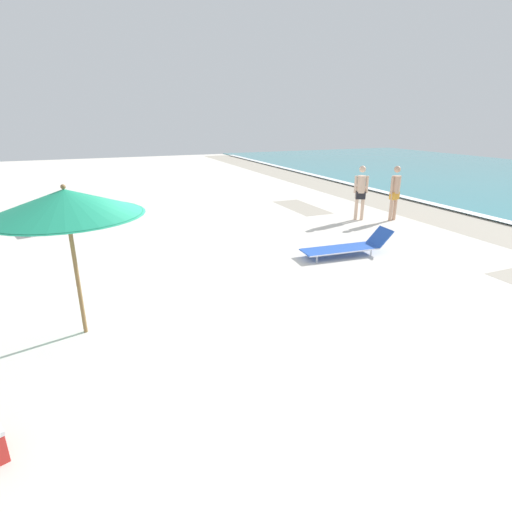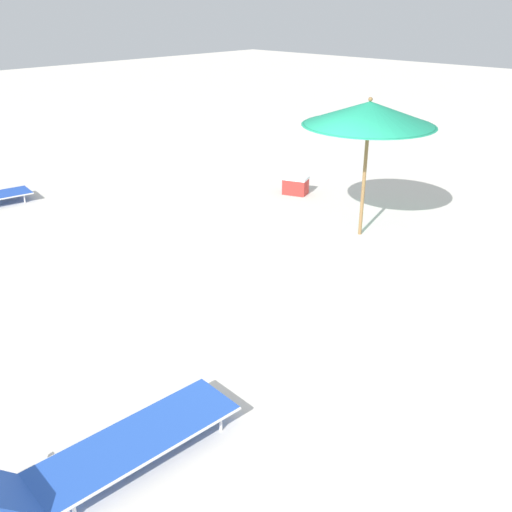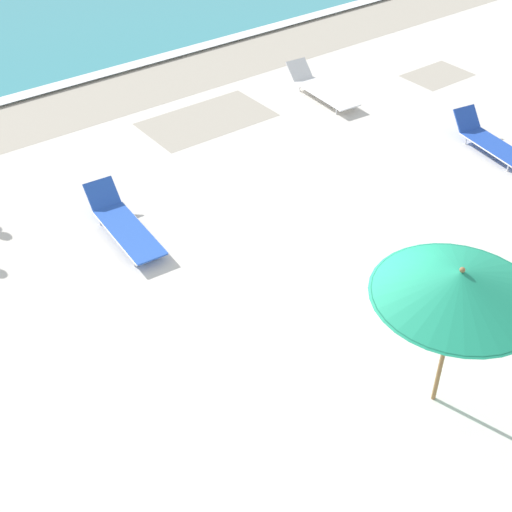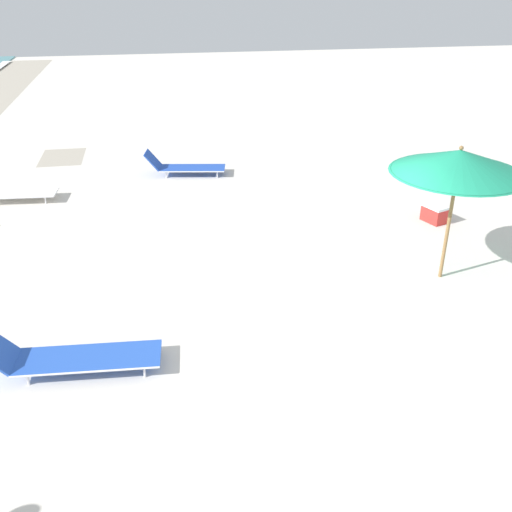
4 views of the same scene
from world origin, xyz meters
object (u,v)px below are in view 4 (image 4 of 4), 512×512
(sun_lounger_beside_umbrella, at_px, (4,192))
(sun_lounger_near_water_left, at_px, (184,166))
(sun_lounger_under_umbrella, at_px, (71,357))
(cooler_box, at_px, (435,213))
(beach_umbrella, at_px, (459,162))

(sun_lounger_beside_umbrella, distance_m, sun_lounger_near_water_left, 4.33)
(sun_lounger_under_umbrella, distance_m, cooler_box, 7.95)
(sun_lounger_near_water_left, bearing_deg, cooler_box, -118.75)
(cooler_box, bearing_deg, sun_lounger_beside_umbrella, -127.73)
(sun_lounger_under_umbrella, xyz_separation_m, sun_lounger_near_water_left, (7.77, -1.99, 0.01))
(beach_umbrella, xyz_separation_m, cooler_box, (2.26, -0.97, -1.88))
(beach_umbrella, distance_m, sun_lounger_beside_umbrella, 9.83)
(beach_umbrella, xyz_separation_m, sun_lounger_near_water_left, (6.24, 4.03, -1.84))
(beach_umbrella, height_order, cooler_box, beach_umbrella)
(sun_lounger_under_umbrella, bearing_deg, cooler_box, -57.46)
(cooler_box, bearing_deg, beach_umbrella, -43.74)
(sun_lounger_under_umbrella, height_order, sun_lounger_beside_umbrella, sun_lounger_under_umbrella)
(sun_lounger_near_water_left, bearing_deg, sun_lounger_beside_umbrella, 115.16)
(sun_lounger_near_water_left, height_order, cooler_box, sun_lounger_near_water_left)
(beach_umbrella, relative_size, sun_lounger_under_umbrella, 1.00)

